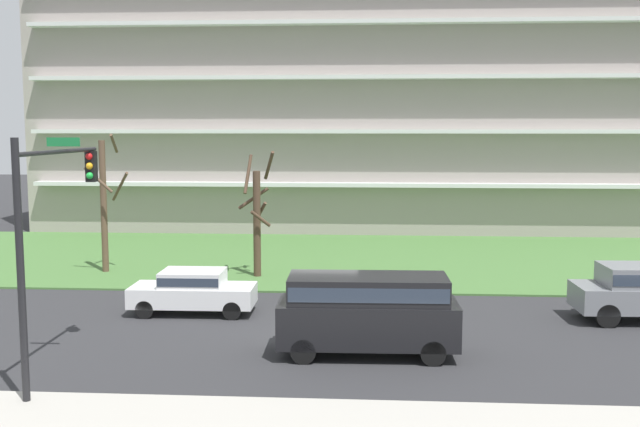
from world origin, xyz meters
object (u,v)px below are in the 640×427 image
at_px(tree_far_left, 105,202).
at_px(tree_left, 257,216).
at_px(traffic_signal_mast, 49,217).
at_px(sedan_white_near_left, 193,290).
at_px(van_black_center_left, 368,308).

relative_size(tree_far_left, tree_left, 1.13).
height_order(tree_left, traffic_signal_mast, traffic_signal_mast).
xyz_separation_m(tree_left, traffic_signal_mast, (-3.19, -13.98, 1.62)).
relative_size(sedan_white_near_left, van_black_center_left, 0.84).
bearing_deg(tree_left, sedan_white_near_left, -101.53).
relative_size(tree_left, traffic_signal_mast, 0.88).
bearing_deg(van_black_center_left, tree_far_left, 134.82).
bearing_deg(tree_far_left, sedan_white_near_left, -51.05).
xyz_separation_m(tree_far_left, sedan_white_near_left, (5.72, -7.08, -2.39)).
bearing_deg(van_black_center_left, traffic_signal_mast, -161.20).
distance_m(tree_far_left, van_black_center_left, 16.77).
distance_m(tree_left, traffic_signal_mast, 14.43).
bearing_deg(traffic_signal_mast, tree_left, 77.15).
relative_size(tree_far_left, traffic_signal_mast, 1.00).
bearing_deg(tree_far_left, van_black_center_left, -44.04).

